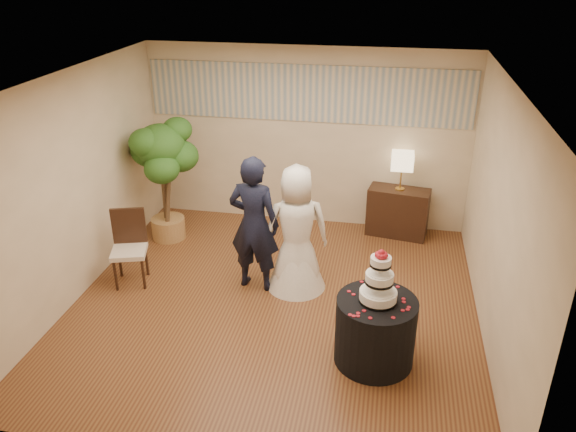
% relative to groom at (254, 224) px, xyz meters
% --- Properties ---
extents(floor, '(5.00, 5.00, 0.00)m').
position_rel_groom_xyz_m(floor, '(0.33, -0.38, -0.91)').
color(floor, brown).
rests_on(floor, ground).
extents(ceiling, '(5.00, 5.00, 0.00)m').
position_rel_groom_xyz_m(ceiling, '(0.33, -0.38, 1.89)').
color(ceiling, white).
rests_on(ceiling, wall_back).
extents(wall_back, '(5.00, 0.06, 2.80)m').
position_rel_groom_xyz_m(wall_back, '(0.33, 2.12, 0.49)').
color(wall_back, beige).
rests_on(wall_back, ground).
extents(wall_front, '(5.00, 0.06, 2.80)m').
position_rel_groom_xyz_m(wall_front, '(0.33, -2.88, 0.49)').
color(wall_front, beige).
rests_on(wall_front, ground).
extents(wall_left, '(0.06, 5.00, 2.80)m').
position_rel_groom_xyz_m(wall_left, '(-2.17, -0.38, 0.49)').
color(wall_left, beige).
rests_on(wall_left, ground).
extents(wall_right, '(0.06, 5.00, 2.80)m').
position_rel_groom_xyz_m(wall_right, '(2.83, -0.38, 0.49)').
color(wall_right, beige).
rests_on(wall_right, ground).
extents(mural_border, '(4.90, 0.02, 0.85)m').
position_rel_groom_xyz_m(mural_border, '(0.33, 2.10, 1.19)').
color(mural_border, '#ADAEA1').
rests_on(mural_border, wall_back).
extents(groom, '(0.71, 0.52, 1.81)m').
position_rel_groom_xyz_m(groom, '(0.00, 0.00, 0.00)').
color(groom, black).
rests_on(groom, floor).
extents(bride, '(1.00, 0.96, 1.69)m').
position_rel_groom_xyz_m(bride, '(0.53, 0.08, -0.06)').
color(bride, white).
rests_on(bride, floor).
extents(cake_table, '(0.98, 0.98, 0.76)m').
position_rel_groom_xyz_m(cake_table, '(1.61, -1.22, -0.53)').
color(cake_table, black).
rests_on(cake_table, floor).
extents(wedding_cake, '(0.40, 0.40, 0.61)m').
position_rel_groom_xyz_m(wedding_cake, '(1.61, -1.22, 0.16)').
color(wedding_cake, white).
rests_on(wedding_cake, cake_table).
extents(console, '(0.97, 0.55, 0.76)m').
position_rel_groom_xyz_m(console, '(1.81, 1.85, -0.53)').
color(console, black).
rests_on(console, floor).
extents(table_lamp, '(0.33, 0.33, 0.58)m').
position_rel_groom_xyz_m(table_lamp, '(1.81, 1.85, 0.14)').
color(table_lamp, beige).
rests_on(table_lamp, console).
extents(ficus_tree, '(1.26, 1.26, 1.91)m').
position_rel_groom_xyz_m(ficus_tree, '(-1.65, 1.09, 0.05)').
color(ficus_tree, '#2C5D1D').
rests_on(ficus_tree, floor).
extents(side_chair, '(0.58, 0.59, 1.00)m').
position_rel_groom_xyz_m(side_chair, '(-1.64, -0.24, -0.41)').
color(side_chair, black).
rests_on(side_chair, floor).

